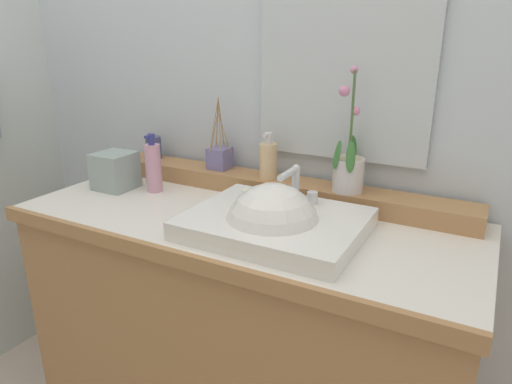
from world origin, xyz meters
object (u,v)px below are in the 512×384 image
Objects in this scene: reed_diffuser at (220,157)px; tumbler_cup at (154,147)px; soap_bar at (252,193)px; tissue_box at (115,171)px; sink_basin at (273,228)px; soap_dispenser at (268,160)px; potted_plant at (348,168)px; lotion_bottle at (153,167)px.

tumbler_cup is at bearing 179.73° from reed_diffuser.
reed_diffuser is at bearing 141.73° from soap_bar.
tissue_box is at bearing -144.70° from reed_diffuser.
reed_diffuser is 1.99× the size of tissue_box.
tissue_box is (-0.31, -0.22, -0.04)m from reed_diffuser.
sink_basin is 3.05× the size of soap_dispenser.
potted_plant is at bearing 67.28° from sink_basin.
tissue_box is at bearing -89.09° from tumbler_cup.
tissue_box is (-0.68, 0.09, 0.05)m from sink_basin.
soap_bar is 0.27× the size of reed_diffuser.
tissue_box is at bearing -164.42° from lotion_bottle.
lotion_bottle is 0.15m from tissue_box.
soap_dispenser is 0.41m from lotion_bottle.
reed_diffuser is (0.31, -0.00, -0.00)m from tumbler_cup.
sink_basin is 0.35m from soap_dispenser.
reed_diffuser reaches higher than soap_bar.
lotion_bottle is (-0.54, 0.13, 0.07)m from sink_basin.
tumbler_cup is (-0.52, 0.02, -0.02)m from soap_dispenser.
reed_diffuser is (-0.21, 0.02, -0.02)m from soap_dispenser.
sink_basin reaches higher than tumbler_cup.
lotion_bottle is 1.58× the size of tissue_box.
potted_plant is 2.92× the size of tissue_box.
soap_bar is 0.31m from reed_diffuser.
lotion_bottle is at bearing -50.39° from tumbler_cup.
reed_diffuser reaches higher than sink_basin.
potted_plant reaches higher than reed_diffuser.
lotion_bottle is (0.15, -0.18, -0.02)m from tumbler_cup.
sink_basin is 1.26× the size of potted_plant.
sink_basin is 3.68× the size of tissue_box.
potted_plant is 4.37× the size of tumbler_cup.
soap_bar is 0.44× the size of soap_dispenser.
potted_plant is at bearing 13.46° from tissue_box.
soap_dispenser is 1.21× the size of tissue_box.
lotion_bottle is at bearing 178.20° from soap_bar.
soap_bar is 0.55m from tissue_box.
soap_dispenser is at bearing -5.58° from reed_diffuser.
soap_dispenser reaches higher than soap_bar.
tumbler_cup is at bearing 178.00° from potted_plant.
soap_dispenser is 1.81× the size of tumbler_cup.
sink_basin is at bearing -39.58° from reed_diffuser.
tissue_box is at bearing -159.12° from soap_dispenser.
soap_dispenser reaches higher than lotion_bottle.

